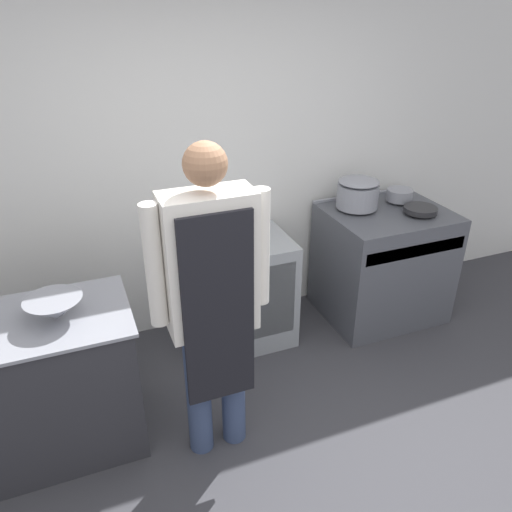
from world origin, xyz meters
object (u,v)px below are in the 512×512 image
stock_pot (358,193)px  saute_pan (420,209)px  stove (382,263)px  mixing_bowl (55,309)px  sauce_pot (400,195)px  fridge_unit (243,289)px  person_cook (212,294)px

stock_pot → saute_pan: 0.49m
stove → stock_pot: (-0.21, 0.14, 0.60)m
mixing_bowl → stock_pot: (2.27, 0.69, 0.11)m
mixing_bowl → saute_pan: bearing=8.9°
stove → sauce_pot: bearing=35.9°
sauce_pot → stove: bearing=-144.1°
stove → sauce_pot: 0.57m
mixing_bowl → stove: bearing=12.5°
mixing_bowl → stock_pot: size_ratio=0.94×
saute_pan → sauce_pot: sauce_pot is taller
stove → fridge_unit: bearing=175.2°
mixing_bowl → stock_pot: 2.37m
saute_pan → person_cook: bearing=-158.7°
fridge_unit → mixing_bowl: 1.54m
stock_pot → sauce_pot: 0.41m
fridge_unit → stock_pot: stock_pot is taller
stove → fridge_unit: stove is taller
person_cook → sauce_pot: person_cook is taller
mixing_bowl → person_cook: bearing=-22.8°
person_cook → saute_pan: (1.90, 0.74, -0.10)m
saute_pan → sauce_pot: bearing=90.0°
person_cook → mixing_bowl: bearing=157.2°
person_cook → stock_pot: 1.81m
stove → person_cook: person_cook is taller
fridge_unit → saute_pan: size_ratio=3.31×
person_cook → saute_pan: size_ratio=7.24×
stove → saute_pan: bearing=-35.5°
sauce_pot → mixing_bowl: bearing=-165.5°
mixing_bowl → sauce_pot: 2.75m
sauce_pot → fridge_unit: bearing=-178.5°
stock_pot → stove: bearing=-32.8°
sauce_pot → saute_pan: bearing=-90.0°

